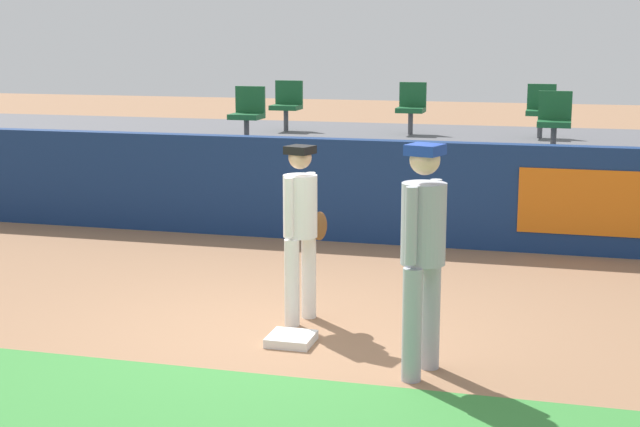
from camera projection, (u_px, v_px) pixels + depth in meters
ground_plane at (274, 337)px, 8.53m from camera, size 60.00×60.00×0.00m
first_base at (291, 339)px, 8.34m from camera, size 0.40×0.40×0.08m
player_fielder_home at (301, 221)px, 8.80m from camera, size 0.43×0.51×1.71m
player_runner_visitor at (423, 244)px, 7.39m from camera, size 0.45×0.51×1.89m
field_wall at (369, 191)px, 12.28m from camera, size 18.00×0.26×1.36m
bleacher_platform at (402, 173)px, 14.75m from camera, size 18.00×4.80×1.10m
seat_front_left at (248, 111)px, 14.03m from camera, size 0.46×0.44×0.84m
seat_back_center at (412, 105)px, 15.18m from camera, size 0.44×0.44×0.84m
seat_back_right at (541, 108)px, 14.66m from camera, size 0.45×0.44×0.84m
seat_front_right at (554, 118)px, 12.89m from camera, size 0.46×0.44×0.84m
seat_back_left at (287, 103)px, 15.72m from camera, size 0.47×0.44×0.84m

